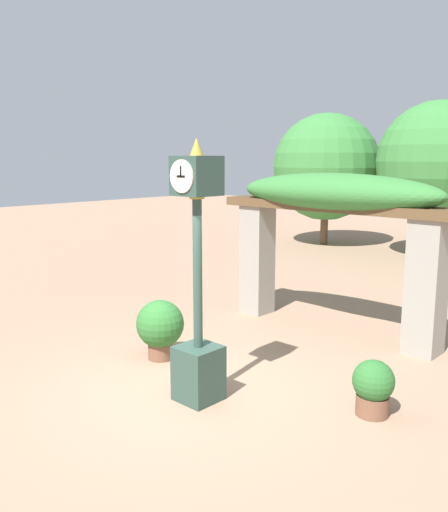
% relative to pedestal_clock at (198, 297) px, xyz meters
% --- Properties ---
extents(ground_plane, '(60.00, 60.00, 0.00)m').
position_rel_pedestal_clock_xyz_m(ground_plane, '(-0.34, 0.12, -1.43)').
color(ground_plane, '#9E7A60').
extents(pedestal_clock, '(0.53, 0.54, 3.46)m').
position_rel_pedestal_clock_xyz_m(pedestal_clock, '(0.00, 0.00, 0.00)').
color(pedestal_clock, '#2D473D').
rests_on(pedestal_clock, ground).
extents(pergola, '(4.74, 1.14, 2.95)m').
position_rel_pedestal_clock_xyz_m(pergola, '(-0.34, 3.78, 0.76)').
color(pergola, gray).
rests_on(pergola, ground).
extents(potted_plant_near_left, '(0.77, 0.77, 0.97)m').
position_rel_pedestal_clock_xyz_m(potted_plant_near_left, '(-1.54, 0.63, -0.89)').
color(potted_plant_near_left, brown).
rests_on(potted_plant_near_left, ground).
extents(potted_plant_near_right, '(0.53, 0.53, 0.72)m').
position_rel_pedestal_clock_xyz_m(potted_plant_near_right, '(1.93, 1.19, -1.05)').
color(potted_plant_near_right, brown).
rests_on(potted_plant_near_right, ground).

